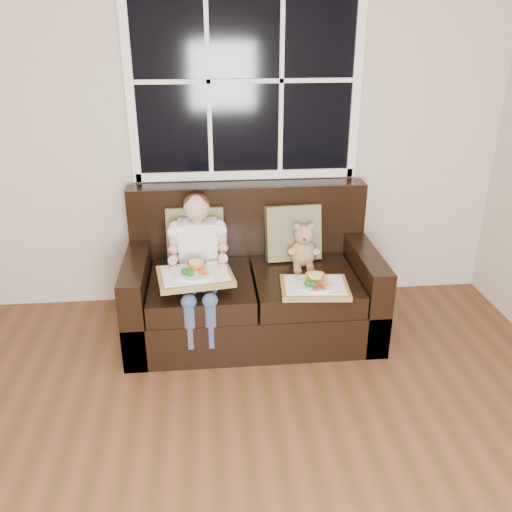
{
  "coord_description": "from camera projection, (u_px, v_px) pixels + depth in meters",
  "views": [
    {
      "loc": [
        0.06,
        -1.37,
        2.04
      ],
      "look_at": [
        0.37,
        1.85,
        0.62
      ],
      "focal_mm": 38.0,
      "sensor_mm": 36.0,
      "label": 1
    }
  ],
  "objects": [
    {
      "name": "loveseat",
      "position": [
        252.0,
        287.0,
        3.81
      ],
      "size": [
        1.7,
        0.92,
        0.96
      ],
      "color": "black",
      "rests_on": "ground"
    },
    {
      "name": "window_back",
      "position": [
        245.0,
        81.0,
        3.69
      ],
      "size": [
        1.62,
        0.04,
        1.37
      ],
      "color": "black",
      "rests_on": "room_walls"
    },
    {
      "name": "tray_right",
      "position": [
        315.0,
        286.0,
        3.44
      ],
      "size": [
        0.45,
        0.36,
        0.1
      ],
      "rotation": [
        0.0,
        0.0,
        -0.09
      ],
      "color": "olive",
      "rests_on": "loveseat"
    },
    {
      "name": "pillow_right",
      "position": [
        293.0,
        233.0,
        3.84
      ],
      "size": [
        0.4,
        0.21,
        0.4
      ],
      "rotation": [
        -0.21,
        0.0,
        0.08
      ],
      "color": "#686D43",
      "rests_on": "loveseat"
    },
    {
      "name": "pillow_left",
      "position": [
        195.0,
        236.0,
        3.78
      ],
      "size": [
        0.4,
        0.18,
        0.41
      ],
      "rotation": [
        -0.21,
        0.0,
        -0.01
      ],
      "color": "#686D43",
      "rests_on": "loveseat"
    },
    {
      "name": "room_walls",
      "position": [
        183.0,
        204.0,
        1.43
      ],
      "size": [
        4.52,
        5.02,
        2.71
      ],
      "color": "beige",
      "rests_on": "ground"
    },
    {
      "name": "teddy_bear",
      "position": [
        303.0,
        248.0,
        3.75
      ],
      "size": [
        0.2,
        0.25,
        0.33
      ],
      "rotation": [
        0.0,
        0.0,
        -0.1
      ],
      "color": "#A58057",
      "rests_on": "loveseat"
    },
    {
      "name": "child",
      "position": [
        198.0,
        252.0,
        3.54
      ],
      "size": [
        0.37,
        0.59,
        0.85
      ],
      "color": "silver",
      "rests_on": "loveseat"
    },
    {
      "name": "tray_left",
      "position": [
        195.0,
        275.0,
        3.37
      ],
      "size": [
        0.51,
        0.41,
        0.1
      ],
      "rotation": [
        0.0,
        0.0,
        0.15
      ],
      "color": "olive",
      "rests_on": "child"
    }
  ]
}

